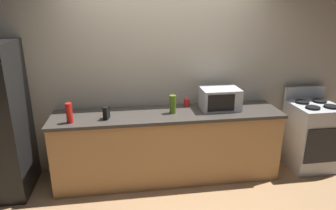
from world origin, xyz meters
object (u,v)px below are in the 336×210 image
object	(u,v)px
cordless_phone	(106,113)
microwave	(220,99)
bottle_hot_sauce	(69,113)
bottle_olive_oil	(173,104)
stove_range	(311,135)
mug_red	(187,102)

from	to	relation	value
cordless_phone	microwave	bearing A→B (deg)	23.15
bottle_hot_sauce	bottle_olive_oil	bearing A→B (deg)	6.96
stove_range	bottle_olive_oil	size ratio (longest dim) A/B	4.76
microwave	cordless_phone	bearing A→B (deg)	-173.88
microwave	mug_red	bearing A→B (deg)	155.45
cordless_phone	bottle_olive_oil	bearing A→B (deg)	23.00
bottle_hot_sauce	mug_red	world-z (taller)	bottle_hot_sauce
stove_range	cordless_phone	xyz separation A→B (m)	(-2.74, -0.10, 0.51)
mug_red	bottle_olive_oil	bearing A→B (deg)	-132.80
stove_range	bottle_olive_oil	world-z (taller)	bottle_olive_oil
stove_range	microwave	distance (m)	1.44
cordless_phone	bottle_olive_oil	size ratio (longest dim) A/B	0.66
bottle_hot_sauce	cordless_phone	bearing A→B (deg)	8.92
bottle_olive_oil	cordless_phone	bearing A→B (deg)	-174.03
mug_red	bottle_hot_sauce	bearing A→B (deg)	-164.58
bottle_hot_sauce	mug_red	size ratio (longest dim) A/B	2.44
bottle_olive_oil	mug_red	world-z (taller)	bottle_olive_oil
microwave	mug_red	size ratio (longest dim) A/B	5.07
microwave	bottle_hot_sauce	xyz separation A→B (m)	(-1.82, -0.21, -0.02)
stove_range	mug_red	world-z (taller)	stove_range
mug_red	stove_range	bearing A→B (deg)	-7.53
stove_range	cordless_phone	size ratio (longest dim) A/B	7.20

